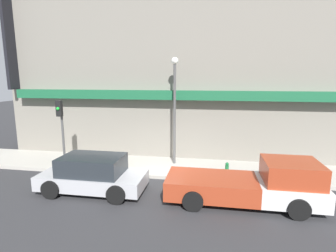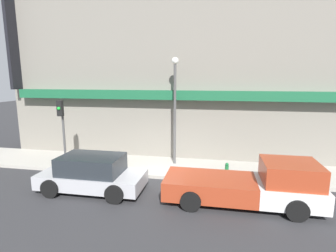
# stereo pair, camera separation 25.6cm
# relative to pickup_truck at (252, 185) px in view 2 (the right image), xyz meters

# --- Properties ---
(ground_plane) EXTENTS (80.00, 80.00, 0.00)m
(ground_plane) POSITION_rel_pickup_truck_xyz_m (-4.10, 1.78, -0.78)
(ground_plane) COLOR #2D2D30
(sidewalk) EXTENTS (36.00, 3.04, 0.16)m
(sidewalk) POSITION_rel_pickup_truck_xyz_m (-4.10, 3.30, -0.70)
(sidewalk) COLOR #ADA89E
(sidewalk) RESTS_ON ground
(building) EXTENTS (19.80, 3.80, 10.87)m
(building) POSITION_rel_pickup_truck_xyz_m (-4.12, 6.30, 4.62)
(building) COLOR gray
(building) RESTS_ON ground
(pickup_truck) EXTENTS (5.77, 2.18, 1.75)m
(pickup_truck) POSITION_rel_pickup_truck_xyz_m (0.00, 0.00, 0.00)
(pickup_truck) COLOR silver
(pickup_truck) RESTS_ON ground
(parked_car) EXTENTS (4.41, 2.10, 1.54)m
(parked_car) POSITION_rel_pickup_truck_xyz_m (-6.50, 0.00, -0.02)
(parked_car) COLOR #ADADB2
(parked_car) RESTS_ON ground
(fire_hydrant) EXTENTS (0.17, 0.17, 0.58)m
(fire_hydrant) POSITION_rel_pickup_truck_xyz_m (-0.84, 2.60, -0.33)
(fire_hydrant) COLOR #196633
(fire_hydrant) RESTS_ON sidewalk
(street_lamp) EXTENTS (0.36, 0.36, 5.63)m
(street_lamp) POSITION_rel_pickup_truck_xyz_m (-3.58, 3.78, 2.89)
(street_lamp) COLOR #4C4C4C
(street_lamp) RESTS_ON sidewalk
(traffic_light) EXTENTS (0.28, 0.42, 3.49)m
(traffic_light) POSITION_rel_pickup_truck_xyz_m (-9.14, 2.16, 1.79)
(traffic_light) COLOR #4C4C4C
(traffic_light) RESTS_ON sidewalk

